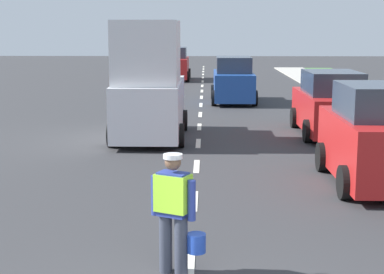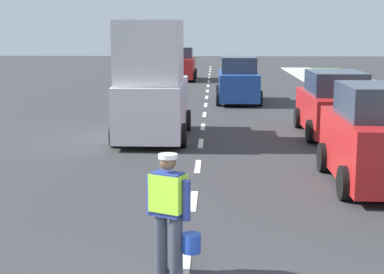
# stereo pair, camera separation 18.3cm
# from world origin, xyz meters

# --- Properties ---
(ground_plane) EXTENTS (96.00, 96.00, 0.00)m
(ground_plane) POSITION_xyz_m (0.00, 21.00, 0.00)
(ground_plane) COLOR #333335
(lane_center_line) EXTENTS (0.14, 46.40, 0.01)m
(lane_center_line) POSITION_xyz_m (0.00, 25.20, 0.00)
(lane_center_line) COLOR silver
(lane_center_line) RESTS_ON ground
(road_worker) EXTENTS (0.75, 0.45, 1.67)m
(road_worker) POSITION_xyz_m (-0.19, 2.19, 0.93)
(road_worker) COLOR #383D4C
(road_worker) RESTS_ON ground
(delivery_truck) EXTENTS (2.16, 4.60, 3.54)m
(delivery_truck) POSITION_xyz_m (-1.47, 12.35, 1.61)
(delivery_truck) COLOR silver
(delivery_truck) RESTS_ON ground
(car_parked_curbside) EXTENTS (2.05, 3.84, 2.17)m
(car_parked_curbside) POSITION_xyz_m (3.87, 7.09, 1.01)
(car_parked_curbside) COLOR red
(car_parked_curbside) RESTS_ON ground
(car_oncoming_third) EXTENTS (2.06, 4.23, 2.13)m
(car_oncoming_third) POSITION_xyz_m (-1.86, 33.76, 0.99)
(car_oncoming_third) COLOR red
(car_oncoming_third) RESTS_ON ground
(car_outgoing_far) EXTENTS (1.99, 4.29, 2.07)m
(car_outgoing_far) POSITION_xyz_m (1.45, 21.76, 0.96)
(car_outgoing_far) COLOR #1E4799
(car_outgoing_far) RESTS_ON ground
(car_parked_far) EXTENTS (2.05, 4.39, 2.01)m
(car_parked_far) POSITION_xyz_m (4.14, 13.30, 0.93)
(car_parked_far) COLOR red
(car_parked_far) RESTS_ON ground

